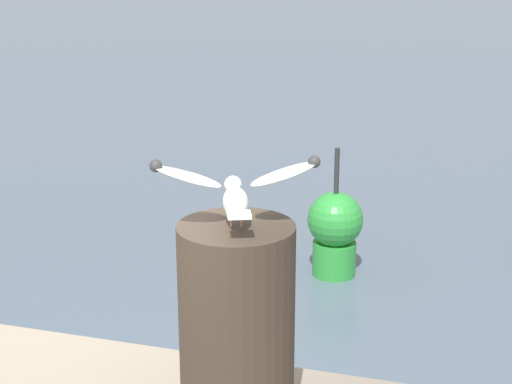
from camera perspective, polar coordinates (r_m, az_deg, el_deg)
The scene contains 3 objects.
mooring_post at distance 3.04m, azimuth -1.35°, elevation -9.52°, with size 0.43×0.43×0.80m, color #382D23.
seagull at distance 2.84m, azimuth -1.43°, elevation 0.03°, with size 0.57×0.38×0.25m.
channel_buoy at distance 8.21m, azimuth 5.55°, elevation -2.67°, with size 0.56×0.56×1.33m.
Camera 1 is at (2.02, -3.05, 3.28)m, focal length 57.11 mm.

